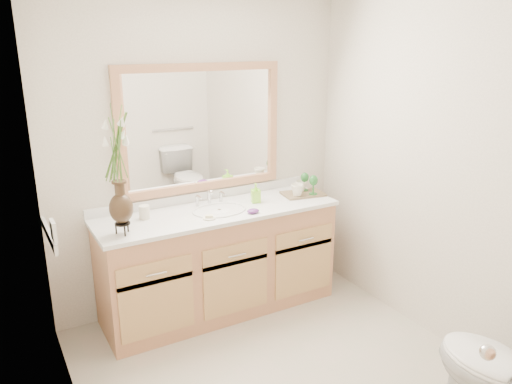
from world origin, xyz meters
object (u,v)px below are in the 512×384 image
tumbler (144,212)px  soap_bottle (256,194)px  tray (303,194)px  toilet (501,378)px  flower_vase (117,159)px

tumbler → soap_bottle: 0.88m
tumbler → tray: tumbler is taller
toilet → tray: size_ratio=2.27×
toilet → tray: (0.07, 1.93, 0.47)m
flower_vase → soap_bottle: (1.09, 0.15, -0.44)m
flower_vase → tumbler: bearing=45.5°
toilet → flower_vase: 2.51m
flower_vase → tumbler: size_ratio=7.69×
flower_vase → toilet: bearing=-51.2°
soap_bottle → flower_vase: bearing=-155.2°
toilet → flower_vase: flower_vase is taller
tray → soap_bottle: bearing=-173.4°
tray → tumbler: bearing=-174.5°
flower_vase → soap_bottle: 1.18m
tumbler → soap_bottle: soap_bottle is taller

